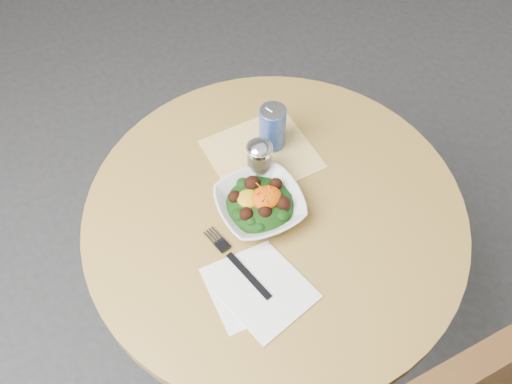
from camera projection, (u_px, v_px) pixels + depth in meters
ground at (269, 330)px, 1.95m from camera, size 6.00×6.00×0.00m
table at (273, 253)px, 1.50m from camera, size 0.90×0.90×0.75m
cloth_napkin at (262, 154)px, 1.43m from camera, size 0.25×0.23×0.00m
paper_napkins at (258, 289)px, 1.22m from camera, size 0.22×0.22×0.00m
salad_bowl at (260, 204)px, 1.31m from camera, size 0.21×0.21×0.07m
fork at (235, 260)px, 1.25m from camera, size 0.07×0.22×0.00m
spice_shaker at (259, 160)px, 1.35m from camera, size 0.06×0.06×0.11m
beverage_can at (272, 127)px, 1.40m from camera, size 0.07×0.07×0.13m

